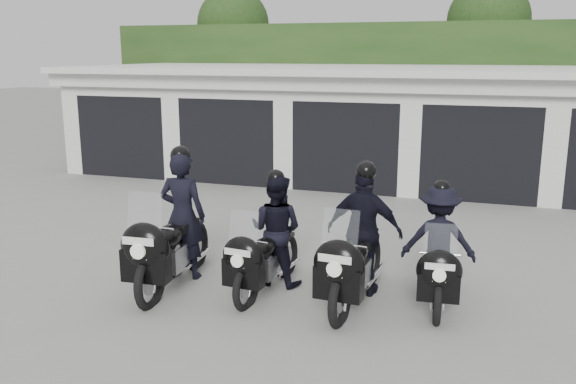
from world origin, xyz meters
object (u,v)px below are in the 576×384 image
(police_bike_c, at_px, (360,241))
(police_bike_a, at_px, (174,231))
(police_bike_b, at_px, (271,238))
(police_bike_d, at_px, (439,248))

(police_bike_c, bearing_deg, police_bike_a, -168.61)
(police_bike_a, xyz_separation_m, police_bike_c, (2.69, 0.33, 0.01))
(police_bike_a, bearing_deg, police_bike_b, 9.75)
(police_bike_b, height_order, police_bike_d, police_bike_b)
(police_bike_b, distance_m, police_bike_d, 2.35)
(police_bike_a, bearing_deg, police_bike_c, 3.29)
(police_bike_a, relative_size, police_bike_d, 1.22)
(police_bike_a, relative_size, police_bike_c, 1.05)
(police_bike_a, relative_size, police_bike_b, 1.18)
(police_bike_c, bearing_deg, police_bike_b, -175.66)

